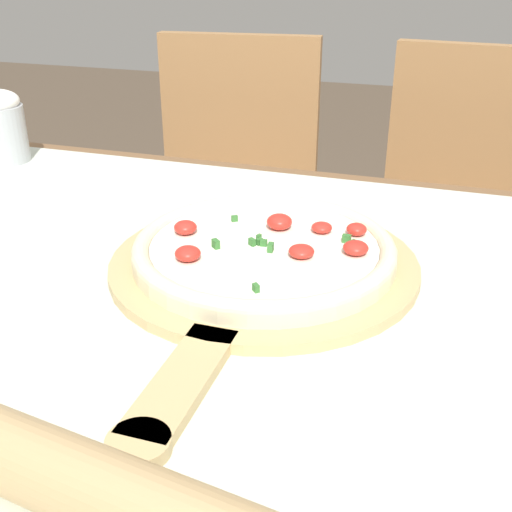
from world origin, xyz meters
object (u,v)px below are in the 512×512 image
Objects in this scene: pizza at (264,249)px; flour_cup at (0,126)px; rolling_pin at (141,508)px; chair_left at (232,203)px; pizza_peel at (259,271)px; chair_right at (460,230)px.

pizza is 2.47× the size of flour_cup.
rolling_pin is 1.18m from chair_left.
flour_cup reaches higher than pizza_peel.
chair_right reaches higher than pizza.
pizza_peel is at bearing -26.22° from flour_cup.
flour_cup is at bearing 153.78° from pizza_peel.
flour_cup reaches higher than pizza.
flour_cup is at bearing 132.75° from rolling_pin.
pizza is at bearing 89.05° from pizza_peel.
pizza_peel is at bearing -101.78° from chair_right.
rolling_pin is (0.04, -0.38, 0.00)m from pizza.
flour_cup is at bearing -123.32° from chair_left.
pizza_peel is 1.71× the size of pizza.
pizza is (0.00, 0.02, 0.02)m from pizza_peel.
rolling_pin is at bearing -83.88° from pizza_peel.
pizza_peel is 1.09× the size of rolling_pin.
pizza_peel is at bearing -74.08° from chair_left.
pizza is 0.82m from chair_left.
chair_left is 7.39× the size of flour_cup.
rolling_pin is 0.53× the size of chair_right.
chair_left is at bearing 112.28° from pizza_peel.
pizza is 0.64× the size of rolling_pin.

